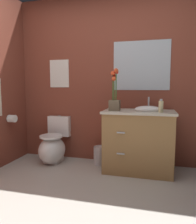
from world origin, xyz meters
name	(u,v)px	position (x,y,z in m)	size (l,w,h in m)	color
ground_plane	(72,220)	(0.00, 0.00, 0.00)	(9.59, 9.59, 0.00)	#B2ADA3
wall_back	(123,80)	(0.20, 1.60, 1.25)	(4.47, 0.05, 2.50)	brown
toilet	(53,146)	(-0.81, 1.31, 0.24)	(0.38, 0.59, 0.69)	white
vanity_cabinet	(139,140)	(0.47, 1.28, 0.43)	(0.94, 0.56, 1.01)	#9E7242
flower_vase	(115,96)	(0.15, 1.20, 1.02)	(0.14, 0.14, 0.56)	brown
soap_bottle	(161,106)	(0.74, 1.15, 0.90)	(0.06, 0.06, 0.17)	beige
trash_bin	(100,155)	(-0.10, 1.39, 0.14)	(0.18, 0.18, 0.27)	#B7B7BC
wall_poster	(59,74)	(-0.81, 1.57, 1.36)	(0.32, 0.01, 0.43)	silver
wall_mirror	(141,66)	(0.47, 1.57, 1.45)	(0.80, 0.01, 0.70)	#B2BCC6
toilet_paper_roll	(12,119)	(-1.37, 1.11, 0.68)	(0.11, 0.11, 0.11)	white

